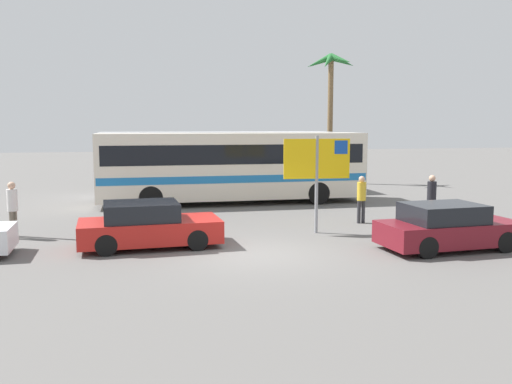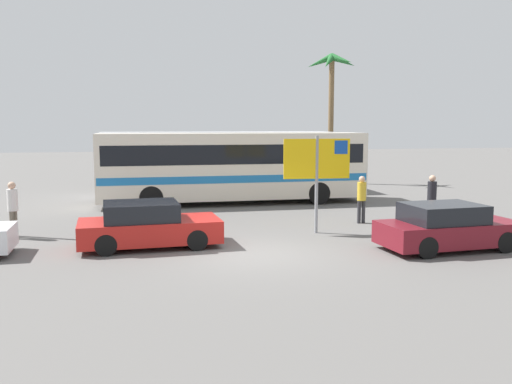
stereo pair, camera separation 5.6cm
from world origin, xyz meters
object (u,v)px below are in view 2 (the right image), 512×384
Objects in this scene: bus_front_coach at (233,164)px; car_red at (147,225)px; pedestrian_by_bus at (13,205)px; bus_rear_coach at (219,159)px; pedestrian_crossing_lot at (362,195)px; car_maroon at (448,228)px; pedestrian_near_sign at (432,195)px; ferry_sign at (318,163)px.

car_red is (-3.97, -8.33, -1.15)m from bus_front_coach.
bus_rear_coach is at bearing -105.40° from pedestrian_by_bus.
car_maroon is at bearing 0.43° from pedestrian_crossing_lot.
pedestrian_near_sign is (1.66, 3.80, 0.41)m from car_maroon.
car_maroon is (4.48, -14.26, -1.15)m from bus_rear_coach.
pedestrian_crossing_lot is (11.74, 0.18, -0.05)m from pedestrian_by_bus.
car_red and car_maroon have the same top height.
bus_rear_coach is 2.88× the size of car_red.
pedestrian_by_bus reaches higher than car_red.
ferry_sign reaches higher than car_red.
bus_rear_coach reaches higher than car_red.
bus_rear_coach is 14.99m from car_maroon.
ferry_sign is 9.78m from pedestrian_by_bus.
pedestrian_near_sign is at bearing 65.12° from pedestrian_crossing_lot.
bus_rear_coach is 6.73× the size of pedestrian_near_sign.
pedestrian_by_bus is at bearing 148.99° from car_red.
bus_front_coach is at bearing 61.32° from car_red.
bus_front_coach is 9.06m from pedestrian_near_sign.
car_maroon is 4.17m from pedestrian_near_sign.
bus_front_coach is 7.55m from ferry_sign.
pedestrian_crossing_lot is at bearing 13.79° from car_red.
pedestrian_crossing_lot is at bearing -68.99° from bus_rear_coach.
ferry_sign is 4.55m from car_maroon.
ferry_sign is at bearing -81.68° from bus_rear_coach.
bus_rear_coach is at bearing 68.95° from car_red.
ferry_sign is 0.77× the size of car_red.
pedestrian_crossing_lot reaches higher than car_red.
pedestrian_near_sign reaches higher than pedestrian_crossing_lot.
car_maroon is 2.33× the size of pedestrian_near_sign.
bus_rear_coach is 3.71× the size of ferry_sign.
ferry_sign is 1.79× the size of pedestrian_by_bus.
pedestrian_near_sign is at bearing -158.68° from pedestrian_by_bus.
bus_front_coach reaches higher than pedestrian_crossing_lot.
pedestrian_by_bus is (-9.62, 1.20, -1.27)m from ferry_sign.
bus_rear_coach is 6.93× the size of pedestrian_crossing_lot.
bus_front_coach is 7.07m from pedestrian_crossing_lot.
bus_rear_coach is 2.89× the size of car_maroon.
car_maroon is (4.41, -10.49, -1.15)m from bus_front_coach.
car_red is at bearing -81.83° from pedestrian_crossing_lot.
ferry_sign is 5.85m from car_red.
car_maroon is at bearing 26.01° from pedestrian_near_sign.
car_red is at bearing -31.10° from pedestrian_near_sign.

